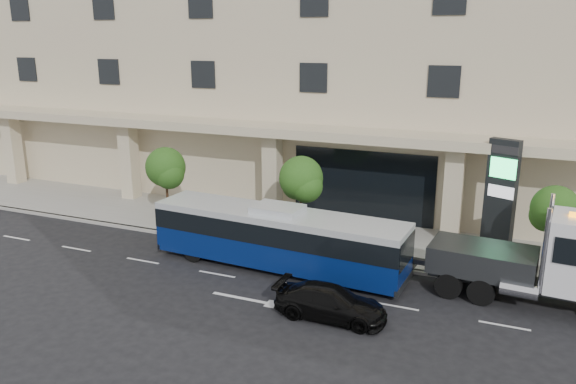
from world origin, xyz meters
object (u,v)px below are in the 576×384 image
object	(u,v)px
tow_truck	(550,265)
black_sedan	(331,303)
city_bus	(278,237)
signage_pylon	(500,197)

from	to	relation	value
tow_truck	black_sedan	size ratio (longest dim) A/B	2.22
tow_truck	city_bus	bearing A→B (deg)	-172.06
tow_truck	black_sedan	world-z (taller)	tow_truck
city_bus	tow_truck	distance (m)	11.18
city_bus	signage_pylon	bearing A→B (deg)	33.70
black_sedan	city_bus	bearing A→B (deg)	46.44
tow_truck	signage_pylon	world-z (taller)	signage_pylon
city_bus	signage_pylon	world-z (taller)	signage_pylon
city_bus	signage_pylon	xyz separation A→B (m)	(9.03, 5.24, 1.46)
black_sedan	signage_pylon	world-z (taller)	signage_pylon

